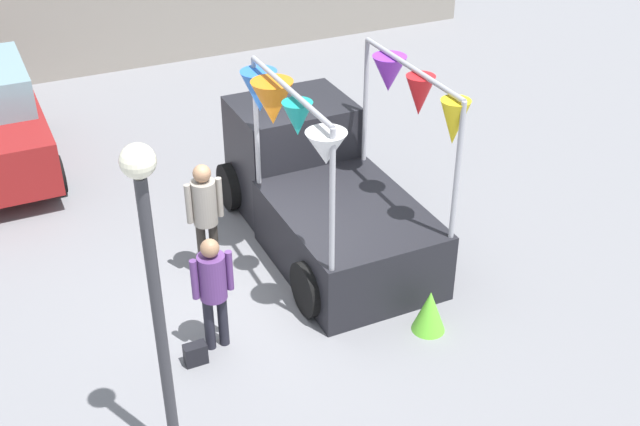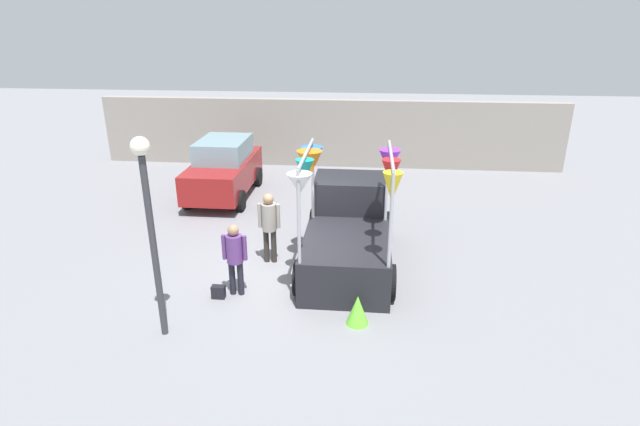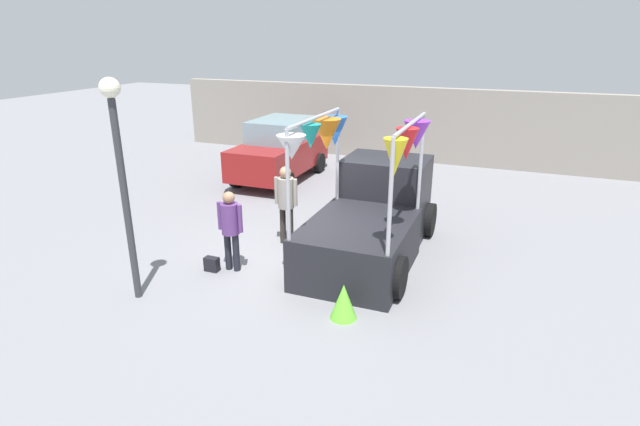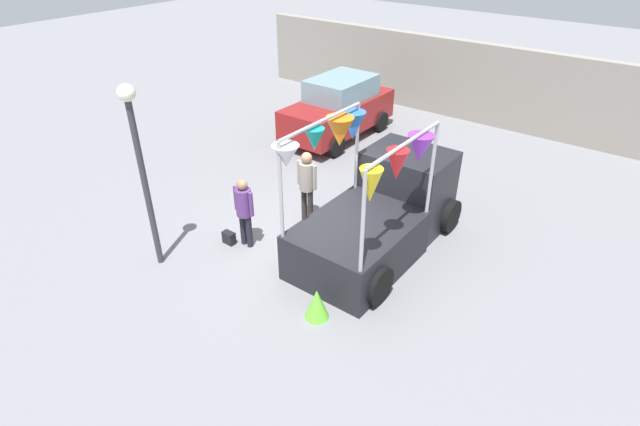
# 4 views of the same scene
# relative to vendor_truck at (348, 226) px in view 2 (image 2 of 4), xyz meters

# --- Properties ---
(ground_plane) EXTENTS (60.00, 60.00, 0.00)m
(ground_plane) POSITION_rel_vendor_truck_xyz_m (-1.13, -0.77, -0.89)
(ground_plane) COLOR slate
(vendor_truck) EXTENTS (2.38, 4.12, 2.95)m
(vendor_truck) POSITION_rel_vendor_truck_xyz_m (0.00, 0.00, 0.00)
(vendor_truck) COLOR black
(vendor_truck) RESTS_ON ground
(parked_car) EXTENTS (1.88, 4.00, 1.88)m
(parked_car) POSITION_rel_vendor_truck_xyz_m (-4.23, 4.32, 0.06)
(parked_car) COLOR maroon
(parked_car) RESTS_ON ground
(person_customer) EXTENTS (0.53, 0.34, 1.59)m
(person_customer) POSITION_rel_vendor_truck_xyz_m (-2.26, -1.85, 0.07)
(person_customer) COLOR black
(person_customer) RESTS_ON ground
(person_vendor) EXTENTS (0.53, 0.34, 1.74)m
(person_vendor) POSITION_rel_vendor_truck_xyz_m (-1.84, -0.28, 0.17)
(person_vendor) COLOR #2D2823
(person_vendor) RESTS_ON ground
(handbag) EXTENTS (0.28, 0.16, 0.28)m
(handbag) POSITION_rel_vendor_truck_xyz_m (-2.61, -2.05, -0.75)
(handbag) COLOR black
(handbag) RESTS_ON ground
(street_lamp) EXTENTS (0.32, 0.32, 3.74)m
(street_lamp) POSITION_rel_vendor_truck_xyz_m (-3.26, -3.38, 1.57)
(street_lamp) COLOR #333338
(street_lamp) RESTS_ON ground
(brick_boundary_wall) EXTENTS (18.00, 0.36, 2.60)m
(brick_boundary_wall) POSITION_rel_vendor_truck_xyz_m (-1.13, 8.32, 0.41)
(brick_boundary_wall) COLOR gray
(brick_boundary_wall) RESTS_ON ground
(folded_kite_bundle_lime) EXTENTS (0.62, 0.62, 0.60)m
(folded_kite_bundle_lime) POSITION_rel_vendor_truck_xyz_m (0.32, -2.72, -0.59)
(folded_kite_bundle_lime) COLOR #66CC33
(folded_kite_bundle_lime) RESTS_ON ground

